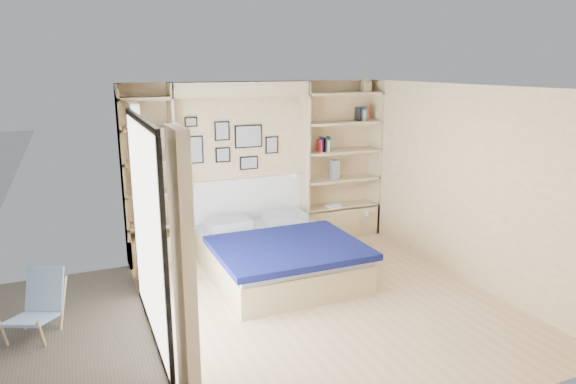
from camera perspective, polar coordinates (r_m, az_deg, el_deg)
name	(u,v)px	position (r m, az deg, el deg)	size (l,w,h in m)	color
ground	(323,301)	(6.24, 3.96, -12.04)	(4.50, 4.50, 0.00)	tan
room_shell	(249,189)	(7.06, -4.30, 0.36)	(4.50, 4.50, 4.50)	beige
bed	(277,254)	(6.88, -1.21, -6.86)	(1.82, 2.38, 1.07)	tan
photo_gallery	(229,144)	(7.60, -6.57, 5.33)	(1.48, 0.02, 0.82)	black
reading_lamps	(244,180)	(7.52, -4.87, 1.38)	(1.92, 0.12, 0.15)	silver
shelf_decor	(335,132)	(8.07, 5.23, 6.62)	(3.57, 0.23, 2.03)	#A51E1E
deck_chair	(38,305)	(6.00, -26.04, -11.21)	(0.66, 0.78, 0.68)	tan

